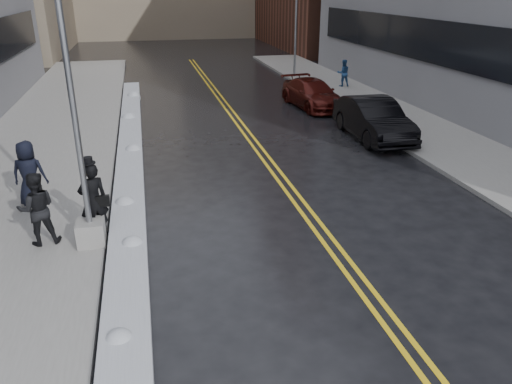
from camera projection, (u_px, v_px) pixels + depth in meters
ground at (240, 276)px, 11.16m from camera, size 160.00×160.00×0.00m
sidewalk_west at (42, 154)px, 18.97m from camera, size 5.50×50.00×0.15m
sidewalk_east at (418, 129)px, 22.17m from camera, size 4.00×50.00×0.15m
lane_line_left at (250, 142)px, 20.64m from camera, size 0.12×50.00×0.01m
lane_line_right at (257, 141)px, 20.70m from camera, size 0.12×50.00×0.01m
snow_ridge at (130, 162)px, 17.80m from camera, size 0.90×30.00×0.34m
lamppost at (79, 151)px, 11.32m from camera, size 0.65×0.65×7.62m
fire_hydrant at (398, 120)px, 21.79m from camera, size 0.26×0.26×0.73m
traffic_signal at (296, 27)px, 33.19m from camera, size 0.16×0.20×6.00m
pedestrian_fedora at (93, 200)px, 12.27m from camera, size 0.82×0.69×1.92m
pedestrian_b at (37, 209)px, 11.92m from camera, size 0.99×0.83×1.83m
pedestrian_c at (29, 174)px, 14.04m from camera, size 1.00×0.73×1.90m
pedestrian_east at (343, 73)px, 30.87m from camera, size 0.83×0.67×1.62m
car_black at (373, 119)px, 20.80m from camera, size 1.85×5.11×1.67m
car_maroon at (312, 94)px, 26.20m from camera, size 2.54×5.11×1.43m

